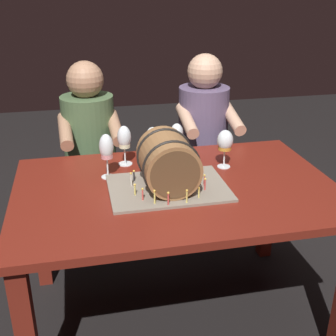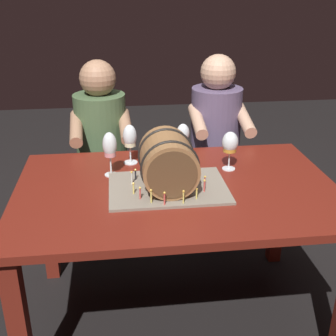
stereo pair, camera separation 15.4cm
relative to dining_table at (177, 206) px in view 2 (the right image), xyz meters
name	(u,v)px [view 2 (the right image)]	position (x,y,z in m)	size (l,w,h in m)	color
ground_plane	(176,314)	(0.00, 0.00, -0.62)	(8.00, 8.00, 0.00)	black
dining_table	(177,206)	(0.00, 0.00, 0.00)	(1.43, 0.93, 0.72)	maroon
barrel_cake	(168,165)	(-0.04, -0.02, 0.21)	(0.52, 0.37, 0.25)	gray
wine_glass_amber	(230,144)	(0.28, 0.16, 0.23)	(0.08, 0.08, 0.19)	white
wine_glass_empty	(183,134)	(0.07, 0.31, 0.23)	(0.06, 0.06, 0.19)	white
wine_glass_rose	(110,147)	(-0.29, 0.16, 0.24)	(0.07, 0.07, 0.21)	white
wine_glass_white	(130,138)	(-0.19, 0.30, 0.23)	(0.07, 0.07, 0.20)	white
wine_glass_red	(159,137)	(-0.05, 0.33, 0.21)	(0.07, 0.07, 0.17)	white
person_seated_left	(103,166)	(-0.35, 0.76, -0.11)	(0.36, 0.46, 1.16)	#2A3A24
person_seated_right	(214,159)	(0.35, 0.76, -0.10)	(0.35, 0.45, 1.18)	#372D40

